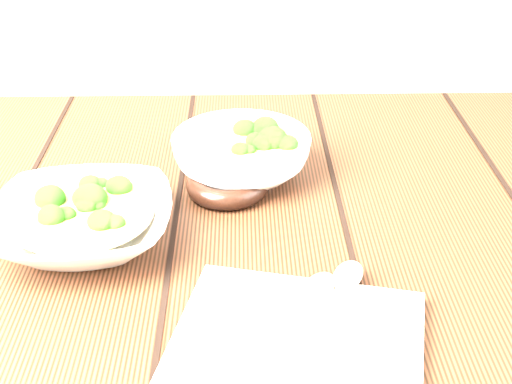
# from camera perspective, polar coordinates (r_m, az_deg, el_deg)

# --- Properties ---
(table) EXTENTS (1.20, 0.80, 0.75)m
(table) POSITION_cam_1_polar(r_m,az_deg,el_deg) (0.91, -4.80, -8.90)
(table) COLOR #3B1D10
(table) RESTS_ON ground
(soup_bowl_front) EXTENTS (0.21, 0.21, 0.06)m
(soup_bowl_front) POSITION_cam_1_polar(r_m,az_deg,el_deg) (0.82, -13.69, -2.36)
(soup_bowl_front) COLOR silver
(soup_bowl_front) RESTS_ON table
(soup_bowl_back) EXTENTS (0.20, 0.20, 0.06)m
(soup_bowl_back) POSITION_cam_1_polar(r_m,az_deg,el_deg) (0.93, -1.16, 3.01)
(soup_bowl_back) COLOR silver
(soup_bowl_back) RESTS_ON table
(trivet) EXTENTS (0.11, 0.11, 0.03)m
(trivet) POSITION_cam_1_polar(r_m,az_deg,el_deg) (0.90, -2.31, 0.60)
(trivet) COLOR black
(trivet) RESTS_ON table
(napkin) EXTENTS (0.26, 0.23, 0.01)m
(napkin) POSITION_cam_1_polar(r_m,az_deg,el_deg) (0.67, 3.32, -12.00)
(napkin) COLOR beige
(napkin) RESTS_ON table
(spoon_left) EXTENTS (0.10, 0.17, 0.01)m
(spoon_left) POSITION_cam_1_polar(r_m,az_deg,el_deg) (0.69, 3.82, -9.23)
(spoon_left) COLOR #B4B09E
(spoon_left) RESTS_ON napkin
(spoon_right) EXTENTS (0.09, 0.18, 0.01)m
(spoon_right) POSITION_cam_1_polar(r_m,az_deg,el_deg) (0.71, 6.60, -8.27)
(spoon_right) COLOR #B4B09E
(spoon_right) RESTS_ON napkin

